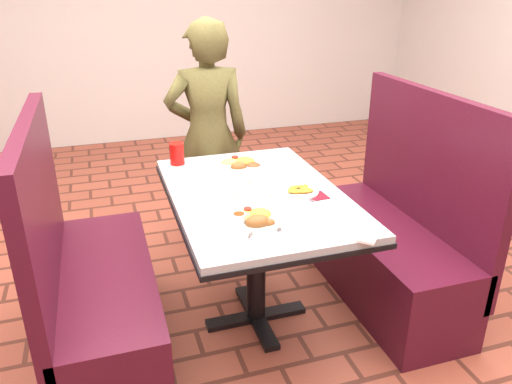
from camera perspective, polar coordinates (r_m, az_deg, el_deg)
dining_table at (r=2.45m, az=-0.00°, el=-2.06°), size 0.81×1.21×0.75m
booth_bench_left at (r=2.52m, az=-17.87°, el=-11.03°), size 0.47×1.20×1.17m
booth_bench_right at (r=2.92m, az=15.16°, el=-5.70°), size 0.47×1.20×1.17m
diner_person at (r=3.30m, az=-5.51°, el=6.34°), size 0.58×0.41×1.50m
near_dinner_plate at (r=2.11m, az=-0.09°, el=-2.77°), size 0.25×0.25×0.08m
far_dinner_plate at (r=2.74m, az=-1.68°, el=3.42°), size 0.27×0.27×0.07m
plantain_plate at (r=2.41m, az=5.04°, el=0.13°), size 0.18×0.18×0.03m
maroon_napkin at (r=2.38m, az=6.92°, el=-0.46°), size 0.11×0.11×0.00m
spoon_utensil at (r=2.35m, az=5.46°, el=-0.65°), size 0.07×0.10×0.00m
red_tumbler at (r=2.80m, az=-9.03°, el=4.35°), size 0.08×0.08×0.12m
paper_napkin at (r=2.07m, az=11.07°, el=-4.43°), size 0.25×0.25×0.01m
knife_utensil at (r=2.10m, az=2.21°, el=-3.46°), size 0.02×0.17×0.00m
fork_utensil at (r=2.04m, az=-0.37°, el=-4.33°), size 0.08×0.14×0.00m
lettuce_shreds at (r=2.48m, az=0.46°, el=0.66°), size 0.28×0.32×0.00m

